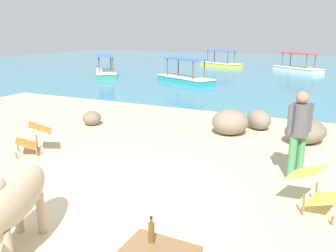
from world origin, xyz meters
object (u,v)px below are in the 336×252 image
(cow, at_px, (6,200))
(boat_green, at_px, (106,72))
(deck_chair_far, at_px, (315,186))
(boat_yellow, at_px, (221,63))
(deck_chair_near, at_px, (33,136))
(person_standing, at_px, (299,129))
(bottle, at_px, (151,232))
(boat_white, at_px, (297,68))
(boat_teal, at_px, (185,78))

(cow, relative_size, boat_green, 0.54)
(deck_chair_far, bearing_deg, boat_yellow, 127.13)
(deck_chair_near, distance_m, person_standing, 5.50)
(deck_chair_far, bearing_deg, cow, -123.02)
(bottle, bearing_deg, deck_chair_far, 57.61)
(boat_white, relative_size, boat_green, 0.99)
(deck_chair_far, xyz_separation_m, boat_yellow, (-7.76, 21.16, -0.13))
(boat_green, bearing_deg, boat_white, 88.39)
(bottle, xyz_separation_m, boat_yellow, (-6.26, 23.53, -0.34))
(bottle, bearing_deg, boat_green, 126.76)
(boat_white, bearing_deg, boat_teal, -82.09)
(deck_chair_far, bearing_deg, boat_green, 152.33)
(deck_chair_near, relative_size, deck_chair_far, 1.03)
(cow, relative_size, boat_teal, 0.52)
(cow, height_order, boat_yellow, boat_yellow)
(bottle, distance_m, boat_white, 22.32)
(deck_chair_far, relative_size, boat_green, 0.25)
(cow, height_order, person_standing, person_standing)
(boat_yellow, distance_m, boat_green, 9.99)
(deck_chair_far, relative_size, boat_teal, 0.23)
(deck_chair_near, height_order, boat_green, boat_green)
(boat_green, bearing_deg, cow, -5.55)
(cow, height_order, deck_chair_near, cow)
(deck_chair_near, height_order, deck_chair_far, same)
(deck_chair_near, height_order, person_standing, person_standing)
(deck_chair_near, distance_m, deck_chair_far, 5.74)
(bottle, height_order, boat_yellow, boat_yellow)
(boat_teal, bearing_deg, person_standing, -30.28)
(deck_chair_far, height_order, boat_yellow, boat_yellow)
(person_standing, relative_size, boat_teal, 0.43)
(bottle, bearing_deg, person_standing, 71.82)
(person_standing, xyz_separation_m, boat_yellow, (-7.39, 20.07, -0.70))
(deck_chair_far, distance_m, boat_teal, 13.64)
(person_standing, xyz_separation_m, boat_teal, (-6.56, 10.66, -0.70))
(boat_teal, relative_size, boat_white, 1.06)
(boat_teal, bearing_deg, deck_chair_near, -56.09)
(boat_white, bearing_deg, person_standing, -45.97)
(deck_chair_near, height_order, boat_teal, boat_teal)
(cow, bearing_deg, boat_green, -170.06)
(cow, height_order, boat_teal, boat_teal)
(deck_chair_near, xyz_separation_m, person_standing, (5.38, 1.02, 0.56))
(boat_green, bearing_deg, deck_chair_near, -8.37)
(bottle, height_order, person_standing, person_standing)
(bottle, relative_size, boat_yellow, 0.08)
(deck_chair_near, distance_m, boat_teal, 11.74)
(bottle, relative_size, boat_white, 0.08)
(bottle, bearing_deg, cow, -169.06)
(boat_white, height_order, boat_green, same)
(deck_chair_far, relative_size, boat_white, 0.25)
(deck_chair_far, xyz_separation_m, boat_green, (-12.51, 12.37, -0.13))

